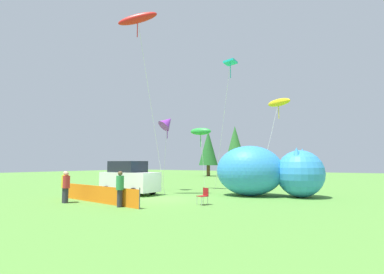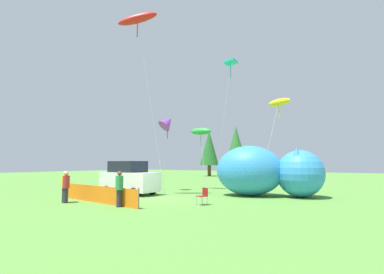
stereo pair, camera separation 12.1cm
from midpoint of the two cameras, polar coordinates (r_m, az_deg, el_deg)
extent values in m
plane|color=#548C38|center=(18.48, -6.54, -11.69)|extent=(120.00, 120.00, 0.00)
cube|color=white|center=(21.49, -11.97, -8.29)|extent=(4.31, 1.85, 1.29)
cube|color=#1E232D|center=(21.61, -12.31, -5.53)|extent=(2.38, 1.68, 0.77)
cylinder|color=black|center=(21.24, -7.75, -10.02)|extent=(0.58, 0.26, 0.58)
cylinder|color=black|center=(19.98, -11.17, -10.29)|extent=(0.58, 0.26, 0.58)
cylinder|color=black|center=(23.10, -12.71, -9.53)|extent=(0.58, 0.26, 0.58)
cylinder|color=black|center=(21.94, -16.10, -9.70)|extent=(0.58, 0.26, 0.58)
cube|color=maroon|center=(15.85, 1.75, -11.19)|extent=(0.61, 0.61, 0.03)
cube|color=maroon|center=(15.96, 2.41, -10.39)|extent=(0.42, 0.19, 0.42)
cylinder|color=#A5A5AD|center=(15.60, 1.60, -12.13)|extent=(0.02, 0.02, 0.46)
cylinder|color=#A5A5AD|center=(15.93, 0.73, -11.99)|extent=(0.02, 0.02, 0.46)
cylinder|color=#A5A5AD|center=(15.84, 2.79, -12.02)|extent=(0.02, 0.02, 0.46)
cylinder|color=#A5A5AD|center=(16.16, 1.91, -11.89)|extent=(0.02, 0.02, 0.46)
ellipsoid|color=#338CD8|center=(20.44, 10.74, -6.31)|extent=(5.18, 4.48, 3.32)
ellipsoid|color=white|center=(20.48, 10.77, -8.41)|extent=(3.42, 3.22, 1.50)
sphere|color=#338CD8|center=(20.39, 19.77, -6.58)|extent=(2.99, 2.99, 2.99)
cone|color=#338CD8|center=(21.11, 20.16, -3.25)|extent=(0.84, 0.84, 0.90)
cone|color=#338CD8|center=(19.66, 19.14, -3.18)|extent=(0.84, 0.84, 0.90)
cube|color=orange|center=(17.62, -17.86, -10.32)|extent=(7.27, 0.95, 0.91)
cylinder|color=#4C4C51|center=(20.81, -23.19, -9.18)|extent=(0.05, 0.05, 1.01)
cylinder|color=#4C4C51|center=(14.64, -10.19, -11.45)|extent=(0.05, 0.05, 1.01)
cylinder|color=#2D2D38|center=(15.54, -13.83, -11.31)|extent=(0.26, 0.26, 0.84)
cylinder|color=#338C4C|center=(15.47, -13.77, -8.47)|extent=(0.39, 0.39, 0.70)
sphere|color=brown|center=(15.45, -13.74, -6.75)|extent=(0.23, 0.23, 0.23)
cylinder|color=#2D2D38|center=(18.20, -23.29, -10.13)|extent=(0.26, 0.26, 0.82)
cylinder|color=yellow|center=(18.14, -23.21, -7.77)|extent=(0.38, 0.38, 0.68)
sphere|color=beige|center=(18.12, -23.16, -6.34)|extent=(0.22, 0.22, 0.22)
cylinder|color=#2D2D38|center=(17.97, -23.08, -10.23)|extent=(0.25, 0.25, 0.81)
cylinder|color=#B72D2D|center=(17.91, -22.99, -7.88)|extent=(0.37, 0.37, 0.67)
sphere|color=tan|center=(17.89, -22.95, -6.46)|extent=(0.22, 0.22, 0.22)
cylinder|color=silver|center=(24.38, -5.33, -3.68)|extent=(0.96, 0.64, 5.43)
cone|color=purple|center=(24.07, -4.87, 2.81)|extent=(1.58, 1.76, 1.44)
cylinder|color=purple|center=(23.98, -4.88, 1.15)|extent=(0.06, 0.06, 1.20)
cylinder|color=silver|center=(20.65, -7.96, 5.75)|extent=(1.07, 1.84, 11.99)
ellipsoid|color=red|center=(22.26, -10.50, 21.28)|extent=(2.71, 1.94, 1.33)
cylinder|color=red|center=(21.96, -10.53, 19.64)|extent=(0.06, 0.06, 1.20)
cylinder|color=silver|center=(24.74, 5.70, 1.92)|extent=(2.07, 1.02, 10.27)
cube|color=#19B2B2|center=(25.00, 7.18, 13.94)|extent=(0.92, 0.92, 0.30)
cylinder|color=#19B2B2|center=(24.79, 7.20, 12.41)|extent=(0.06, 0.06, 1.20)
cylinder|color=silver|center=(24.81, 1.95, -4.41)|extent=(0.61, 0.27, 4.83)
ellipsoid|color=green|center=(25.20, 1.51, 1.07)|extent=(1.99, 0.76, 0.73)
cylinder|color=green|center=(25.14, 1.52, -0.52)|extent=(0.06, 0.06, 1.20)
cylinder|color=silver|center=(23.99, 14.23, -1.61)|extent=(1.14, 2.07, 7.03)
ellipsoid|color=yellow|center=(25.22, 16.02, 6.32)|extent=(2.84, 2.56, 0.90)
cylinder|color=yellow|center=(25.09, 16.06, 4.75)|extent=(0.06, 0.06, 1.20)
cylinder|color=brown|center=(50.87, 8.18, -6.23)|extent=(0.64, 0.64, 2.01)
cone|color=#2D6B2D|center=(50.95, 8.12, -1.48)|extent=(3.53, 3.53, 6.42)
cylinder|color=brown|center=(49.97, 3.06, -6.41)|extent=(0.58, 0.58, 1.80)
cone|color=#236028|center=(50.01, 3.04, -2.09)|extent=(3.16, 3.16, 5.75)
camera|label=1|loc=(0.06, -90.16, 0.01)|focal=28.00mm
camera|label=2|loc=(0.06, 89.84, -0.01)|focal=28.00mm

